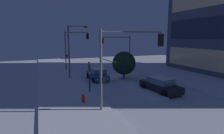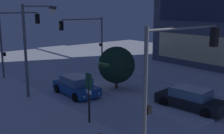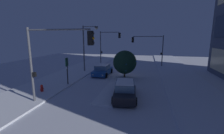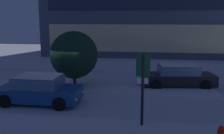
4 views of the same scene
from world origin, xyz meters
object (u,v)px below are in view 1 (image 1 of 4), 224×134
at_px(car_near, 98,74).
at_px(traffic_light_corner_near_right, 127,54).
at_px(car_far, 160,85).
at_px(traffic_light_corner_far_left, 118,46).
at_px(fire_hydrant, 83,99).
at_px(street_lamp_arched, 74,44).
at_px(traffic_light_corner_near_left, 74,44).
at_px(decorated_tree_median, 124,63).
at_px(parking_info_sign, 89,73).

xyz_separation_m(car_near, traffic_light_corner_near_right, (10.35, -0.76, 3.51)).
relative_size(car_near, car_far, 0.91).
height_order(car_near, traffic_light_corner_far_left, traffic_light_corner_far_left).
bearing_deg(car_near, fire_hydrant, -23.77).
xyz_separation_m(car_near, fire_hydrant, (8.23, -3.76, -0.32)).
height_order(traffic_light_corner_far_left, street_lamp_arched, street_lamp_arched).
relative_size(traffic_light_corner_near_left, decorated_tree_median, 1.77).
height_order(traffic_light_corner_far_left, traffic_light_corner_near_right, traffic_light_corner_near_right).
height_order(car_far, fire_hydrant, car_far).
height_order(fire_hydrant, parking_info_sign, parking_info_sign).
relative_size(traffic_light_corner_near_right, parking_info_sign, 1.95).
xyz_separation_m(traffic_light_corner_near_right, parking_info_sign, (-4.88, -1.72, -2.23)).
bearing_deg(traffic_light_corner_near_left, car_far, -70.82).
bearing_deg(traffic_light_corner_far_left, fire_hydrant, 58.28).
bearing_deg(decorated_tree_median, car_far, 8.28).
height_order(car_near, traffic_light_corner_near_right, traffic_light_corner_near_right).
height_order(car_far, decorated_tree_median, decorated_tree_median).
distance_m(car_near, traffic_light_corner_near_left, 9.43).
relative_size(traffic_light_corner_near_right, decorated_tree_median, 1.66).
relative_size(traffic_light_corner_near_right, fire_hydrant, 7.43).
relative_size(traffic_light_corner_far_left, street_lamp_arched, 0.82).
height_order(traffic_light_corner_near_left, parking_info_sign, traffic_light_corner_near_left).
distance_m(car_far, parking_info_sign, 7.22).
bearing_deg(traffic_light_corner_near_right, street_lamp_arched, 99.30).
relative_size(traffic_light_corner_far_left, fire_hydrant, 7.02).
relative_size(car_far, traffic_light_corner_near_left, 0.76).
height_order(car_near, street_lamp_arched, street_lamp_arched).
relative_size(traffic_light_corner_near_right, street_lamp_arched, 0.87).
distance_m(traffic_light_corner_near_left, street_lamp_arched, 7.36).
xyz_separation_m(car_far, fire_hydrant, (0.58, -8.04, -0.32)).
bearing_deg(decorated_tree_median, street_lamp_arched, -111.24).
height_order(car_near, decorated_tree_median, decorated_tree_median).
bearing_deg(decorated_tree_median, fire_hydrant, -44.33).
distance_m(car_near, parking_info_sign, 6.14).
bearing_deg(car_far, street_lamp_arched, 31.01).
bearing_deg(parking_info_sign, traffic_light_corner_far_left, 56.44).
bearing_deg(traffic_light_corner_near_left, fire_hydrant, -98.11).
relative_size(fire_hydrant, decorated_tree_median, 0.22).
relative_size(car_far, street_lamp_arched, 0.70).
height_order(traffic_light_corner_near_left, fire_hydrant, traffic_light_corner_near_left).
xyz_separation_m(car_far, parking_info_sign, (-2.18, -6.76, 1.28)).
relative_size(car_far, parking_info_sign, 1.58).
height_order(street_lamp_arched, decorated_tree_median, street_lamp_arched).
xyz_separation_m(fire_hydrant, decorated_tree_median, (-7.23, 7.07, 1.73)).
bearing_deg(traffic_light_corner_near_right, decorated_tree_median, 66.48).
relative_size(traffic_light_corner_far_left, traffic_light_corner_near_right, 0.95).
bearing_deg(parking_info_sign, street_lamp_arched, 91.05).
height_order(traffic_light_corner_near_right, decorated_tree_median, traffic_light_corner_near_right).
bearing_deg(car_far, traffic_light_corner_far_left, -14.66).
relative_size(car_near, traffic_light_corner_near_right, 0.73).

